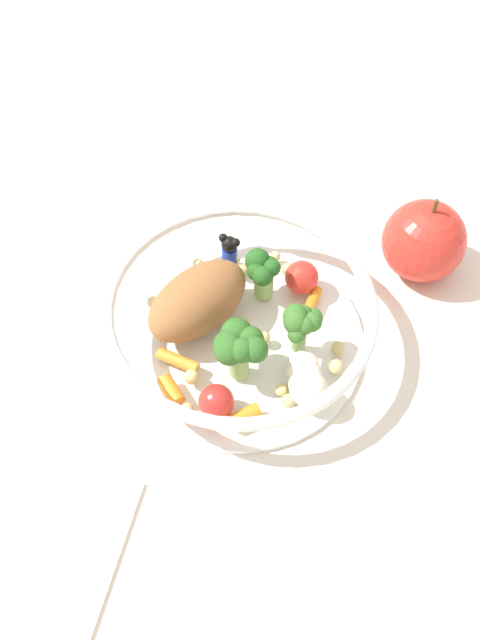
% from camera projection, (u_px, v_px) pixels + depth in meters
% --- Properties ---
extents(ground_plane, '(2.40, 2.40, 0.00)m').
position_uv_depth(ground_plane, '(216.00, 340.00, 0.55)').
color(ground_plane, silver).
extents(food_container, '(0.21, 0.21, 0.06)m').
position_uv_depth(food_container, '(239.00, 321.00, 0.53)').
color(food_container, white).
rests_on(food_container, ground_plane).
extents(loose_apple, '(0.07, 0.07, 0.08)m').
position_uv_depth(loose_apple, '(424.00, 241.00, 0.57)').
color(loose_apple, red).
rests_on(loose_apple, ground_plane).
extents(folded_napkin, '(0.14, 0.15, 0.01)m').
position_uv_depth(folded_napkin, '(22.00, 557.00, 0.45)').
color(folded_napkin, silver).
rests_on(folded_napkin, ground_plane).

